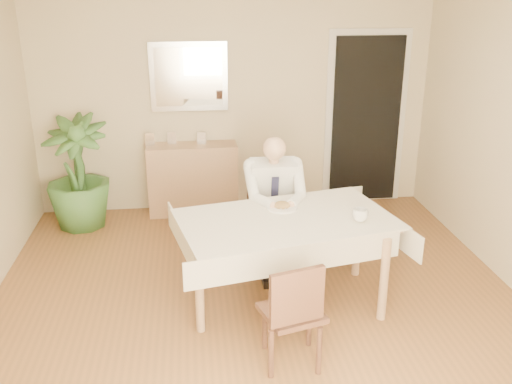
{
  "coord_description": "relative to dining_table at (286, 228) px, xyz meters",
  "views": [
    {
      "loc": [
        -0.5,
        -3.92,
        2.55
      ],
      "look_at": [
        0.0,
        0.35,
        0.95
      ],
      "focal_mm": 40.0,
      "sensor_mm": 36.0,
      "label": 1
    }
  ],
  "objects": [
    {
      "name": "room",
      "position": [
        -0.23,
        -0.24,
        0.63
      ],
      "size": [
        5.0,
        5.02,
        2.6
      ],
      "color": "brown",
      "rests_on": "ground"
    },
    {
      "name": "seated_man",
      "position": [
        -0.0,
        0.59,
        0.02
      ],
      "size": [
        0.48,
        0.72,
        1.24
      ],
      "color": "white",
      "rests_on": "ground"
    },
    {
      "name": "knife",
      "position": [
        0.04,
        0.15,
        0.11
      ],
      "size": [
        0.01,
        0.13,
        0.01
      ],
      "primitive_type": "cylinder",
      "rotation": [
        1.57,
        0.0,
        0.0
      ],
      "color": "silver",
      "rests_on": "dining_table"
    },
    {
      "name": "potted_palm",
      "position": [
        -1.96,
        1.81,
        -0.05
      ],
      "size": [
        0.79,
        0.79,
        1.23
      ],
      "primitive_type": "imported",
      "rotation": [
        0.0,
        0.0,
        -0.17
      ],
      "color": "#325925",
      "rests_on": "ground"
    },
    {
      "name": "sideboard",
      "position": [
        -0.74,
        2.08,
        -0.26
      ],
      "size": [
        1.02,
        0.36,
        0.81
      ],
      "primitive_type": "cube",
      "rotation": [
        0.0,
        0.0,
        0.02
      ],
      "color": "#A57854",
      "rests_on": "ground"
    },
    {
      "name": "chair_far",
      "position": [
        0.0,
        0.88,
        -0.15
      ],
      "size": [
        0.44,
        0.44,
        0.92
      ],
      "rotation": [
        0.0,
        0.0,
        0.02
      ],
      "color": "#3D2217",
      "rests_on": "ground"
    },
    {
      "name": "plate",
      "position": [
        -0.0,
        0.21,
        0.09
      ],
      "size": [
        0.26,
        0.26,
        0.02
      ],
      "primitive_type": "cylinder",
      "color": "white",
      "rests_on": "dining_table"
    },
    {
      "name": "dining_table",
      "position": [
        0.0,
        0.0,
        0.0
      ],
      "size": [
        1.93,
        1.37,
        0.75
      ],
      "rotation": [
        0.0,
        0.0,
        0.21
      ],
      "color": "#A57854",
      "rests_on": "ground"
    },
    {
      "name": "doorway",
      "position": [
        1.32,
        2.22,
        0.33
      ],
      "size": [
        0.96,
        0.07,
        2.1
      ],
      "color": "beige",
      "rests_on": "ground"
    },
    {
      "name": "fork",
      "position": [
        -0.04,
        0.15,
        0.11
      ],
      "size": [
        0.01,
        0.13,
        0.01
      ],
      "primitive_type": "cylinder",
      "rotation": [
        1.57,
        0.0,
        0.0
      ],
      "color": "silver",
      "rests_on": "dining_table"
    },
    {
      "name": "photo_frame_center",
      "position": [
        -0.95,
        2.15,
        0.21
      ],
      "size": [
        0.1,
        0.02,
        0.14
      ],
      "primitive_type": "cube",
      "color": "silver",
      "rests_on": "sideboard"
    },
    {
      "name": "food",
      "position": [
        -0.0,
        0.21,
        0.11
      ],
      "size": [
        0.14,
        0.14,
        0.06
      ],
      "primitive_type": "ellipsoid",
      "color": "brown",
      "rests_on": "dining_table"
    },
    {
      "name": "mirror",
      "position": [
        -0.74,
        2.22,
        0.88
      ],
      "size": [
        0.86,
        0.04,
        0.76
      ],
      "color": "silver",
      "rests_on": "room"
    },
    {
      "name": "chair_near",
      "position": [
        -0.09,
        -0.89,
        -0.21
      ],
      "size": [
        0.48,
        0.48,
        0.81
      ],
      "rotation": [
        0.0,
        0.0,
        0.28
      ],
      "color": "#3D2217",
      "rests_on": "ground"
    },
    {
      "name": "window",
      "position": [
        -0.23,
        -2.72,
        0.78
      ],
      "size": [
        1.34,
        0.04,
        1.44
      ],
      "color": "beige",
      "rests_on": "room"
    },
    {
      "name": "coffee_mug",
      "position": [
        0.57,
        -0.12,
        0.13
      ],
      "size": [
        0.14,
        0.14,
        0.1
      ],
      "primitive_type": "imported",
      "rotation": [
        0.0,
        0.0,
        0.13
      ],
      "color": "white",
      "rests_on": "dining_table"
    },
    {
      "name": "photo_frame_right",
      "position": [
        -0.62,
        2.11,
        0.21
      ],
      "size": [
        0.1,
        0.02,
        0.14
      ],
      "primitive_type": "cube",
      "color": "silver",
      "rests_on": "sideboard"
    },
    {
      "name": "photo_frame_left",
      "position": [
        -1.2,
        2.11,
        0.21
      ],
      "size": [
        0.1,
        0.02,
        0.14
      ],
      "primitive_type": "cube",
      "color": "silver",
      "rests_on": "sideboard"
    }
  ]
}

